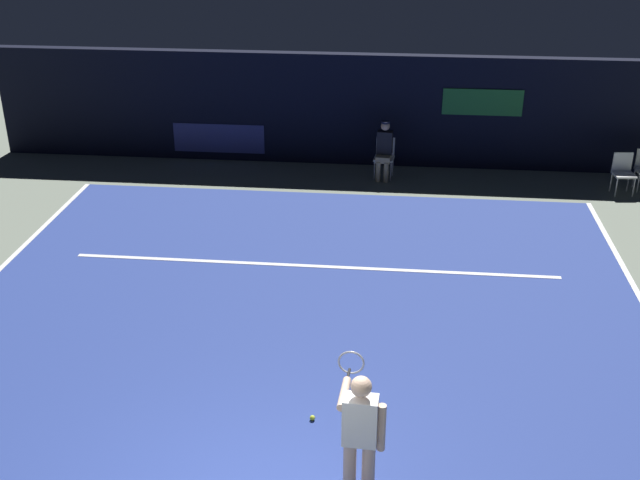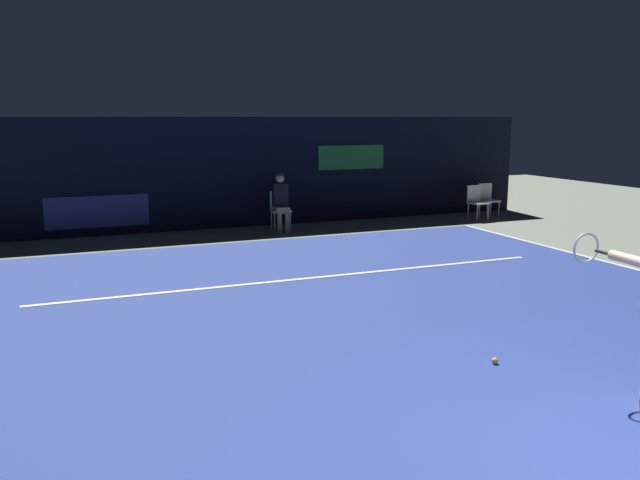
{
  "view_description": "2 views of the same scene",
  "coord_description": "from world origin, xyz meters",
  "px_view_note": "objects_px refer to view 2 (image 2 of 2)",
  "views": [
    {
      "loc": [
        1.37,
        -5.93,
        6.28
      ],
      "look_at": [
        0.17,
        5.83,
        0.71
      ],
      "focal_mm": 43.69,
      "sensor_mm": 36.0,
      "label": 1
    },
    {
      "loc": [
        -3.78,
        -3.44,
        2.6
      ],
      "look_at": [
        0.06,
        5.87,
        0.71
      ],
      "focal_mm": 36.85,
      "sensor_mm": 36.0,
      "label": 2
    }
  ],
  "objects_px": {
    "line_judge_on_chair": "(281,201)",
    "tennis_ball": "(495,361)",
    "courtside_chair_far": "(488,198)",
    "courtside_chair_near": "(477,200)"
  },
  "relations": [
    {
      "from": "line_judge_on_chair",
      "to": "tennis_ball",
      "type": "bearing_deg",
      "value": -94.16
    },
    {
      "from": "line_judge_on_chair",
      "to": "courtside_chair_far",
      "type": "relative_size",
      "value": 1.5
    },
    {
      "from": "line_judge_on_chair",
      "to": "courtside_chair_near",
      "type": "height_order",
      "value": "line_judge_on_chair"
    },
    {
      "from": "line_judge_on_chair",
      "to": "tennis_ball",
      "type": "distance_m",
      "value": 8.88
    },
    {
      "from": "courtside_chair_near",
      "to": "courtside_chair_far",
      "type": "bearing_deg",
      "value": 28.04
    },
    {
      "from": "courtside_chair_near",
      "to": "line_judge_on_chair",
      "type": "bearing_deg",
      "value": 175.76
    },
    {
      "from": "courtside_chair_far",
      "to": "tennis_ball",
      "type": "bearing_deg",
      "value": -125.97
    },
    {
      "from": "courtside_chair_near",
      "to": "tennis_ball",
      "type": "height_order",
      "value": "courtside_chair_near"
    },
    {
      "from": "courtside_chair_far",
      "to": "line_judge_on_chair",
      "type": "bearing_deg",
      "value": 179.14
    },
    {
      "from": "line_judge_on_chair",
      "to": "courtside_chair_far",
      "type": "xyz_separation_m",
      "value": [
        5.71,
        -0.09,
        -0.18
      ]
    }
  ]
}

